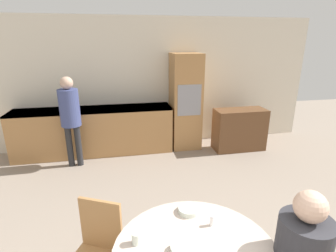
{
  "coord_description": "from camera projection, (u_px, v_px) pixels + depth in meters",
  "views": [
    {
      "loc": [
        -0.67,
        -0.37,
        2.15
      ],
      "look_at": [
        -0.06,
        2.69,
        1.12
      ],
      "focal_mm": 28.0,
      "sensor_mm": 36.0,
      "label": 1
    }
  ],
  "objects": [
    {
      "name": "salt_shaker",
      "position": [
        211.0,
        221.0,
        2.03
      ],
      "size": [
        0.03,
        0.03,
        0.09
      ],
      "color": "white",
      "rests_on": "dining_table"
    },
    {
      "name": "person_standing",
      "position": [
        70.0,
        113.0,
        4.43
      ],
      "size": [
        0.33,
        0.33,
        1.59
      ],
      "color": "#262628",
      "rests_on": "ground_plane"
    },
    {
      "name": "oven_unit",
      "position": [
        185.0,
        102.0,
        5.31
      ],
      "size": [
        0.58,
        0.59,
        1.91
      ],
      "color": "#AD7A47",
      "rests_on": "ground_plane"
    },
    {
      "name": "kitchen_counter",
      "position": [
        95.0,
        130.0,
        5.12
      ],
      "size": [
        2.99,
        0.6,
        0.91
      ],
      "color": "#AD7A47",
      "rests_on": "ground_plane"
    },
    {
      "name": "chair_far_left",
      "position": [
        97.0,
        248.0,
        2.19
      ],
      "size": [
        0.54,
        0.54,
        0.9
      ],
      "rotation": [
        0.0,
        0.0,
        5.82
      ],
      "color": "#AD7A47",
      "rests_on": "ground_plane"
    },
    {
      "name": "wall_back",
      "position": [
        149.0,
        83.0,
        5.39
      ],
      "size": [
        6.97,
        0.05,
        2.6
      ],
      "color": "silver",
      "rests_on": "ground_plane"
    },
    {
      "name": "bowl_far",
      "position": [
        182.0,
        249.0,
        1.78
      ],
      "size": [
        0.16,
        0.16,
        0.05
      ],
      "color": "silver",
      "rests_on": "dining_table"
    },
    {
      "name": "cup",
      "position": [
        136.0,
        238.0,
        1.85
      ],
      "size": [
        0.06,
        0.06,
        0.09
      ],
      "color": "silver",
      "rests_on": "dining_table"
    },
    {
      "name": "bowl_centre",
      "position": [
        189.0,
        210.0,
        2.2
      ],
      "size": [
        0.18,
        0.18,
        0.04
      ],
      "color": "silver",
      "rests_on": "dining_table"
    },
    {
      "name": "sideboard",
      "position": [
        239.0,
        130.0,
        5.32
      ],
      "size": [
        1.02,
        0.45,
        0.84
      ],
      "color": "brown",
      "rests_on": "ground_plane"
    }
  ]
}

